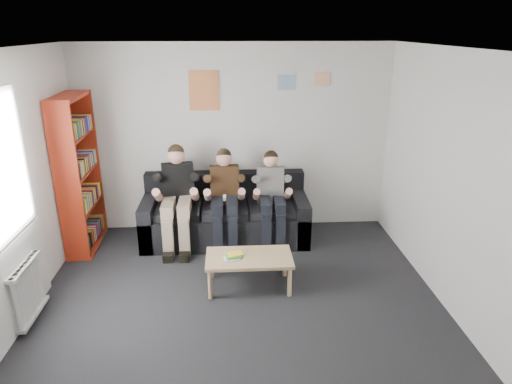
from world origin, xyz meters
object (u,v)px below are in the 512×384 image
(bookshelf, at_px, (79,174))
(coffee_table, at_px, (249,260))
(person_left, at_px, (177,198))
(person_right, at_px, (272,199))
(sofa, at_px, (225,217))
(person_middle, at_px, (225,199))

(bookshelf, xyz_separation_m, coffee_table, (2.20, -1.22, -0.69))
(person_left, relative_size, person_right, 1.08)
(coffee_table, xyz_separation_m, person_right, (0.37, 1.15, 0.31))
(person_left, distance_m, person_right, 1.29)
(bookshelf, bearing_deg, sofa, 1.98)
(person_right, bearing_deg, bookshelf, -172.91)
(person_left, height_order, person_right, person_left)
(coffee_table, bearing_deg, bookshelf, 150.98)
(sofa, distance_m, person_middle, 0.41)
(sofa, bearing_deg, person_middle, -90.00)
(sofa, xyz_separation_m, bookshelf, (-1.92, -0.14, 0.72))
(bookshelf, height_order, coffee_table, bookshelf)
(person_right, bearing_deg, coffee_table, -99.14)
(bookshelf, height_order, person_left, bookshelf)
(person_middle, bearing_deg, coffee_table, -79.87)
(sofa, xyz_separation_m, person_middle, (0.00, -0.21, 0.35))
(person_left, height_order, person_middle, person_left)
(person_left, bearing_deg, person_middle, -9.05)
(bookshelf, bearing_deg, coffee_table, -31.13)
(person_middle, xyz_separation_m, person_right, (0.64, 0.00, -0.02))
(person_middle, bearing_deg, bookshelf, 174.60)
(bookshelf, distance_m, person_middle, 1.96)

